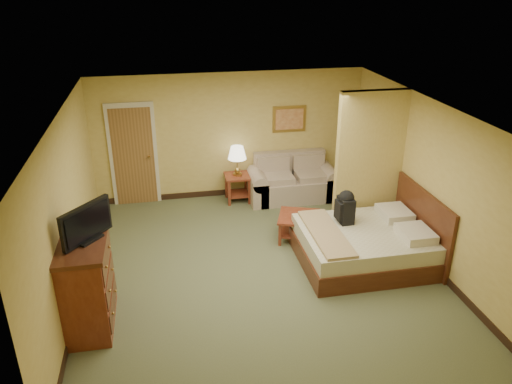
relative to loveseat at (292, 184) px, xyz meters
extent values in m
plane|color=#555C3C|center=(-1.24, -2.58, -0.30)|extent=(6.00, 6.00, 0.00)
plane|color=white|center=(-1.24, -2.58, 2.30)|extent=(6.00, 6.00, 0.00)
cube|color=tan|center=(-1.24, 0.42, 1.00)|extent=(5.50, 0.02, 2.60)
cube|color=tan|center=(-3.99, -2.58, 1.00)|extent=(0.02, 6.00, 2.60)
cube|color=tan|center=(1.51, -2.58, 1.00)|extent=(0.02, 6.00, 2.60)
cube|color=tan|center=(0.91, -1.65, 1.00)|extent=(1.20, 0.15, 2.60)
cube|color=beige|center=(-3.19, 0.39, 0.75)|extent=(0.94, 0.06, 2.10)
cube|color=brown|center=(-3.19, 0.38, 0.70)|extent=(0.80, 0.04, 2.00)
cylinder|color=olive|center=(-2.89, 0.32, 0.70)|extent=(0.04, 0.12, 0.04)
cube|color=black|center=(-1.24, 0.41, -0.24)|extent=(5.50, 0.02, 0.12)
cube|color=tan|center=(0.00, -0.05, -0.08)|extent=(1.52, 0.82, 0.46)
cube|color=tan|center=(0.00, 0.30, 0.39)|extent=(1.52, 0.20, 0.48)
cube|color=tan|center=(-0.76, -0.05, -0.05)|extent=(0.33, 0.82, 0.51)
cube|color=tan|center=(0.76, -0.05, -0.05)|extent=(0.33, 0.82, 0.51)
cube|color=maroon|center=(-1.15, 0.07, 0.25)|extent=(0.52, 0.52, 0.04)
cube|color=maroon|center=(-1.15, 0.07, -0.15)|extent=(0.44, 0.44, 0.03)
cube|color=maroon|center=(-1.36, -0.13, -0.04)|extent=(0.05, 0.05, 0.53)
cube|color=maroon|center=(-0.94, -0.13, -0.04)|extent=(0.05, 0.05, 0.53)
cube|color=maroon|center=(-1.36, 0.28, -0.04)|extent=(0.05, 0.05, 0.53)
cube|color=maroon|center=(-0.94, 0.28, -0.04)|extent=(0.05, 0.05, 0.53)
cylinder|color=olive|center=(-1.15, 0.07, 0.29)|extent=(0.19, 0.19, 0.04)
cylinder|color=olive|center=(-1.15, 0.07, 0.53)|extent=(0.02, 0.02, 0.31)
cone|color=white|center=(-1.15, 0.07, 0.75)|extent=(0.37, 0.37, 0.26)
cube|color=maroon|center=(-0.35, -1.73, 0.13)|extent=(0.90, 0.90, 0.04)
cube|color=maroon|center=(-0.35, -1.73, -0.15)|extent=(0.77, 0.77, 0.03)
cube|color=maroon|center=(-0.65, -2.03, -0.09)|extent=(0.05, 0.05, 0.42)
cube|color=maroon|center=(-0.05, -1.43, -0.09)|extent=(0.05, 0.05, 0.42)
cube|color=#B78E3F|center=(0.00, 0.40, 1.30)|extent=(0.70, 0.03, 0.54)
cube|color=#B46237|center=(0.00, 0.38, 1.30)|extent=(0.58, 0.02, 0.43)
cube|color=maroon|center=(-3.72, -3.47, 0.31)|extent=(0.56, 1.12, 1.22)
cube|color=#441D0F|center=(-3.72, -3.47, 0.95)|extent=(0.63, 1.20, 0.06)
cube|color=black|center=(-3.62, -3.47, 0.99)|extent=(0.37, 0.39, 0.03)
cube|color=black|center=(-3.62, -3.47, 1.22)|extent=(0.55, 0.65, 0.47)
cube|color=#441D0F|center=(0.51, -2.68, -0.14)|extent=(2.12, 1.70, 0.32)
cube|color=beige|center=(0.51, -2.68, 0.14)|extent=(2.06, 1.63, 0.25)
cube|color=#441D0F|center=(1.47, -2.68, 0.28)|extent=(0.06, 1.80, 1.17)
cube|color=beige|center=(1.16, -3.05, 0.33)|extent=(0.48, 0.58, 0.15)
cube|color=beige|center=(1.16, -2.31, 0.33)|extent=(0.48, 0.58, 0.15)
cube|color=#9C8055|center=(-0.18, -2.68, 0.29)|extent=(0.48, 1.59, 0.05)
cube|color=black|center=(0.27, -2.32, 0.48)|extent=(0.23, 0.33, 0.43)
sphere|color=black|center=(0.27, -2.32, 0.70)|extent=(0.26, 0.26, 0.26)
camera|label=1|loc=(-2.61, -9.28, 4.08)|focal=35.00mm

